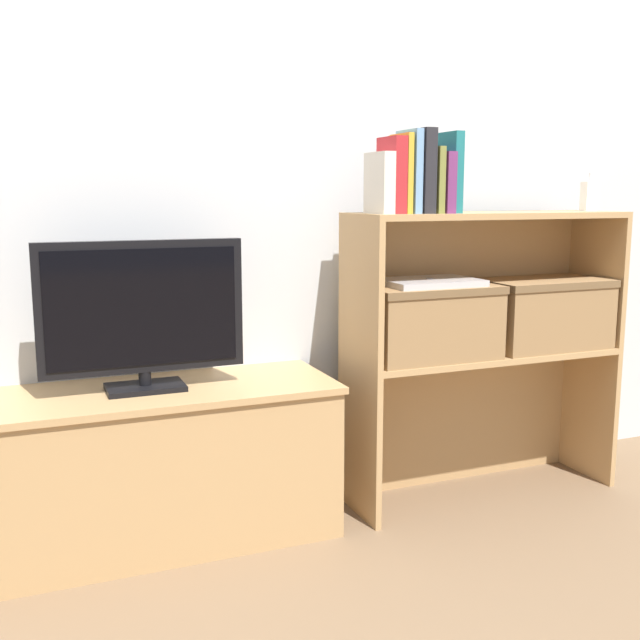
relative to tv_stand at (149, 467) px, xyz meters
The scene contains 18 objects.
ground_plane 0.61m from the tv_stand, 19.89° to the right, with size 16.00×16.00×0.00m, color brown.
wall_back 1.12m from the tv_stand, 23.18° to the left, with size 10.00×0.05×2.40m.
tv_stand is the anchor object (origin of this frame).
tv 0.46m from the tv_stand, 90.00° to the right, with size 0.58×0.14×0.43m.
bookshelf_lower_tier 1.13m from the tv_stand, ahead, with size 0.95×0.29×0.50m.
bookshelf_upper_tier 1.26m from the tv_stand, ahead, with size 0.95×0.29×0.47m.
book_ivory 1.09m from the tv_stand, ahead, with size 0.04×0.14×0.18m.
book_crimson 1.13m from the tv_stand, ahead, with size 0.04×0.13×0.23m.
book_mustard 1.15m from the tv_stand, ahead, with size 0.02×0.12×0.24m.
book_skyblue 1.18m from the tv_stand, ahead, with size 0.02×0.13×0.25m.
book_charcoal 1.20m from the tv_stand, ahead, with size 0.04×0.15×0.25m.
book_olive 1.21m from the tv_stand, ahead, with size 0.02×0.15×0.20m.
book_plum 1.23m from the tv_stand, ahead, with size 0.03×0.16×0.19m.
book_teal 1.28m from the tv_stand, ahead, with size 0.03×0.13×0.25m.
baby_monitor 1.73m from the tv_stand, ahead, with size 0.05×0.04×0.13m.
storage_basket_left 0.98m from the tv_stand, ahead, with size 0.43×0.26×0.24m.
storage_basket_right 1.41m from the tv_stand, ahead, with size 0.43×0.26×0.24m.
laptop 1.04m from the tv_stand, ahead, with size 0.31×0.22×0.02m.
Camera 1 is at (-0.85, -1.94, 1.03)m, focal length 42.00 mm.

